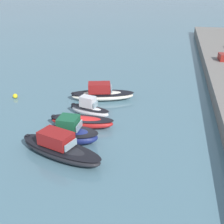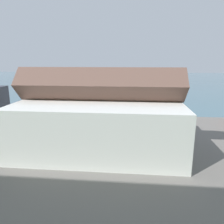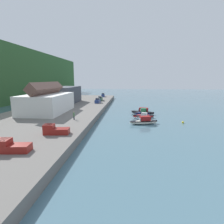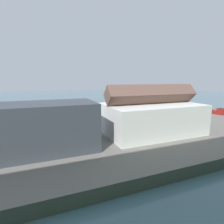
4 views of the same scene
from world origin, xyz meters
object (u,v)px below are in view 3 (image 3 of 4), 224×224
moored_boat_3 (143,113)px  parked_car_1 (98,101)px  pickup_truck_0 (54,130)px  person_on_quay (74,115)px  moored_boat_1 (144,117)px  dog_on_quay (104,100)px  pickup_truck_1 (10,146)px  moored_boat_0 (144,121)px  mooring_buoy_0 (183,122)px  parked_car_0 (100,99)px  parked_car_2 (103,95)px  moored_boat_4 (143,112)px  moored_boat_2 (143,116)px

moored_boat_3 → parked_car_1: 25.80m
pickup_truck_0 → person_on_quay: person_on_quay is taller
moored_boat_1 → dog_on_quay: (29.30, 16.20, 1.35)m
pickup_truck_1 → pickup_truck_0: bearing=-24.4°
moored_boat_0 → mooring_buoy_0: moored_boat_0 is taller
moored_boat_3 → pickup_truck_0: size_ratio=1.07×
dog_on_quay → mooring_buoy_0: bearing=-25.8°
moored_boat_0 → mooring_buoy_0: 11.00m
parked_car_1 → mooring_buoy_0: (-27.21, -28.64, -2.30)m
parked_car_0 → parked_car_2: size_ratio=0.98×
parked_car_2 → person_on_quay: bearing=85.4°
parked_car_1 → pickup_truck_0: size_ratio=0.88×
pickup_truck_0 → moored_boat_1: bearing=-49.1°
person_on_quay → moored_boat_4: bearing=-48.2°
parked_car_0 → person_on_quay: (-40.38, 0.43, 0.18)m
pickup_truck_1 → mooring_buoy_0: 41.44m
moored_boat_1 → person_on_quay: (-8.47, 18.68, 1.99)m
moored_boat_1 → mooring_buoy_0: (-3.18, -10.53, -0.50)m
moored_boat_2 → moored_boat_3: moored_boat_3 is taller
parked_car_1 → moored_boat_1: bearing=131.1°
person_on_quay → mooring_buoy_0: size_ratio=3.56×
moored_boat_2 → parked_car_0: size_ratio=1.57×
moored_boat_0 → parked_car_2: (55.95, 19.31, 1.84)m
parked_car_2 → dog_on_quay: parked_car_2 is taller
moored_boat_2 → pickup_truck_1: bearing=144.9°
dog_on_quay → parked_car_1: bearing=-85.1°
moored_boat_0 → moored_boat_3: moored_boat_3 is taller
parked_car_1 → dog_on_quay: (5.27, -1.91, -0.46)m
person_on_quay → moored_boat_0: bearing=-78.9°
parked_car_0 → parked_car_2: 19.24m
parked_car_2 → mooring_buoy_0: size_ratio=7.24×
mooring_buoy_0 → parked_car_1: bearing=46.5°
moored_boat_3 → pickup_truck_0: (-26.55, 18.94, 1.58)m
moored_boat_4 → parked_car_0: parked_car_0 is taller
mooring_buoy_0 → moored_boat_2: bearing=60.3°
moored_boat_1 → moored_boat_2: (2.80, -0.07, -0.20)m
pickup_truck_0 → pickup_truck_1: 9.12m
parked_car_0 → person_on_quay: 40.38m
moored_boat_3 → parked_car_0: size_ratio=1.24×
parked_car_2 → person_on_quay: parked_car_2 is taller
parked_car_0 → parked_car_2: (19.19, 1.38, 0.00)m
moored_boat_0 → pickup_truck_0: 24.29m
moored_boat_3 → person_on_quay: (-14.41, 18.89, 1.86)m
moored_boat_3 → mooring_buoy_0: moored_boat_3 is taller
moored_boat_1 → moored_boat_2: bearing=15.0°
moored_boat_0 → parked_car_1: bearing=18.0°
moored_boat_3 → pickup_truck_0: bearing=147.2°
moored_boat_4 → dog_on_quay: 26.56m
dog_on_quay → moored_boat_0: bearing=-40.3°
moored_boat_4 → person_on_quay: person_on_quay is taller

